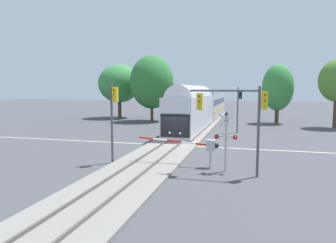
{
  "coord_description": "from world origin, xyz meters",
  "views": [
    {
      "loc": [
        6.42,
        -25.96,
        5.01
      ],
      "look_at": [
        -0.81,
        1.34,
        2.0
      ],
      "focal_mm": 32.24,
      "sensor_mm": 36.0,
      "label": 1
    }
  ],
  "objects_px": {
    "traffic_signal_far_side": "(239,103)",
    "oak_behind_train": "(152,82)",
    "crossing_signal_mast": "(226,135)",
    "traffic_signal_median": "(113,110)",
    "traffic_signal_near_right": "(238,109)",
    "oak_far_right": "(278,88)",
    "pine_left_background": "(119,84)",
    "crossing_gate_near": "(202,145)",
    "commuter_train": "(204,104)"
  },
  "relations": [
    {
      "from": "commuter_train",
      "to": "crossing_signal_mast",
      "type": "relative_size",
      "value": 10.85
    },
    {
      "from": "crossing_gate_near",
      "to": "traffic_signal_far_side",
      "type": "height_order",
      "value": "traffic_signal_far_side"
    },
    {
      "from": "crossing_signal_mast",
      "to": "oak_behind_train",
      "type": "height_order",
      "value": "oak_behind_train"
    },
    {
      "from": "traffic_signal_far_side",
      "to": "oak_far_right",
      "type": "distance_m",
      "value": 12.95
    },
    {
      "from": "crossing_gate_near",
      "to": "traffic_signal_median",
      "type": "bearing_deg",
      "value": -174.58
    },
    {
      "from": "traffic_signal_near_right",
      "to": "oak_far_right",
      "type": "xyz_separation_m",
      "value": [
        4.7,
        29.37,
        1.38
      ]
    },
    {
      "from": "commuter_train",
      "to": "crossing_signal_mast",
      "type": "xyz_separation_m",
      "value": [
        5.2,
        -27.1,
        -0.51
      ]
    },
    {
      "from": "commuter_train",
      "to": "crossing_signal_mast",
      "type": "distance_m",
      "value": 27.59
    },
    {
      "from": "crossing_gate_near",
      "to": "oak_behind_train",
      "type": "height_order",
      "value": "oak_behind_train"
    },
    {
      "from": "traffic_signal_median",
      "to": "oak_behind_train",
      "type": "relative_size",
      "value": 0.53
    },
    {
      "from": "crossing_signal_mast",
      "to": "traffic_signal_far_side",
      "type": "height_order",
      "value": "traffic_signal_far_side"
    },
    {
      "from": "pine_left_background",
      "to": "oak_far_right",
      "type": "bearing_deg",
      "value": -4.94
    },
    {
      "from": "crossing_signal_mast",
      "to": "traffic_signal_median",
      "type": "bearing_deg",
      "value": 178.19
    },
    {
      "from": "crossing_gate_near",
      "to": "traffic_signal_median",
      "type": "distance_m",
      "value": 6.36
    },
    {
      "from": "traffic_signal_near_right",
      "to": "oak_behind_train",
      "type": "xyz_separation_m",
      "value": [
        -14.1,
        27.63,
        2.25
      ]
    },
    {
      "from": "oak_far_right",
      "to": "pine_left_background",
      "type": "relative_size",
      "value": 0.93
    },
    {
      "from": "traffic_signal_median",
      "to": "oak_far_right",
      "type": "bearing_deg",
      "value": 65.61
    },
    {
      "from": "traffic_signal_median",
      "to": "oak_far_right",
      "type": "relative_size",
      "value": 0.63
    },
    {
      "from": "crossing_signal_mast",
      "to": "oak_far_right",
      "type": "bearing_deg",
      "value": 79.33
    },
    {
      "from": "traffic_signal_far_side",
      "to": "commuter_train",
      "type": "bearing_deg",
      "value": 118.16
    },
    {
      "from": "crossing_gate_near",
      "to": "crossing_signal_mast",
      "type": "height_order",
      "value": "crossing_signal_mast"
    },
    {
      "from": "traffic_signal_median",
      "to": "oak_far_right",
      "type": "height_order",
      "value": "oak_far_right"
    },
    {
      "from": "pine_left_background",
      "to": "oak_behind_train",
      "type": "xyz_separation_m",
      "value": [
        7.26,
        -3.99,
        0.13
      ]
    },
    {
      "from": "oak_far_right",
      "to": "pine_left_background",
      "type": "bearing_deg",
      "value": 175.06
    },
    {
      "from": "traffic_signal_far_side",
      "to": "oak_behind_train",
      "type": "bearing_deg",
      "value": 143.73
    },
    {
      "from": "traffic_signal_near_right",
      "to": "oak_behind_train",
      "type": "height_order",
      "value": "oak_behind_train"
    },
    {
      "from": "crossing_gate_near",
      "to": "crossing_signal_mast",
      "type": "bearing_deg",
      "value": -27.15
    },
    {
      "from": "pine_left_background",
      "to": "oak_behind_train",
      "type": "bearing_deg",
      "value": -28.78
    },
    {
      "from": "traffic_signal_median",
      "to": "pine_left_background",
      "type": "distance_m",
      "value": 33.47
    },
    {
      "from": "traffic_signal_far_side",
      "to": "traffic_signal_near_right",
      "type": "relative_size",
      "value": 1.01
    },
    {
      "from": "traffic_signal_far_side",
      "to": "oak_behind_train",
      "type": "height_order",
      "value": "oak_behind_train"
    },
    {
      "from": "crossing_gate_near",
      "to": "oak_far_right",
      "type": "relative_size",
      "value": 0.62
    },
    {
      "from": "oak_far_right",
      "to": "pine_left_background",
      "type": "xyz_separation_m",
      "value": [
        -26.06,
        2.25,
        0.73
      ]
    },
    {
      "from": "oak_far_right",
      "to": "traffic_signal_median",
      "type": "bearing_deg",
      "value": -114.39
    },
    {
      "from": "crossing_signal_mast",
      "to": "pine_left_background",
      "type": "xyz_separation_m",
      "value": [
        -20.65,
        30.92,
        3.75
      ]
    },
    {
      "from": "crossing_signal_mast",
      "to": "oak_behind_train",
      "type": "distance_m",
      "value": 30.33
    },
    {
      "from": "traffic_signal_far_side",
      "to": "oak_far_right",
      "type": "bearing_deg",
      "value": 66.33
    },
    {
      "from": "oak_far_right",
      "to": "oak_behind_train",
      "type": "distance_m",
      "value": 18.9
    },
    {
      "from": "traffic_signal_far_side",
      "to": "pine_left_background",
      "type": "xyz_separation_m",
      "value": [
        -20.91,
        14.0,
        2.51
      ]
    },
    {
      "from": "crossing_signal_mast",
      "to": "traffic_signal_far_side",
      "type": "bearing_deg",
      "value": 89.15
    },
    {
      "from": "crossing_gate_near",
      "to": "oak_far_right",
      "type": "distance_m",
      "value": 28.98
    },
    {
      "from": "traffic_signal_near_right",
      "to": "oak_behind_train",
      "type": "bearing_deg",
      "value": 117.04
    },
    {
      "from": "crossing_gate_near",
      "to": "crossing_signal_mast",
      "type": "distance_m",
      "value": 1.95
    },
    {
      "from": "oak_far_right",
      "to": "oak_behind_train",
      "type": "relative_size",
      "value": 0.84
    },
    {
      "from": "traffic_signal_median",
      "to": "traffic_signal_near_right",
      "type": "xyz_separation_m",
      "value": [
        8.19,
        -0.94,
        0.24
      ]
    },
    {
      "from": "crossing_signal_mast",
      "to": "oak_far_right",
      "type": "distance_m",
      "value": 29.33
    },
    {
      "from": "traffic_signal_near_right",
      "to": "pine_left_background",
      "type": "relative_size",
      "value": 0.56
    },
    {
      "from": "oak_far_right",
      "to": "crossing_gate_near",
      "type": "bearing_deg",
      "value": -104.02
    },
    {
      "from": "crossing_signal_mast",
      "to": "crossing_gate_near",
      "type": "bearing_deg",
      "value": 152.85
    },
    {
      "from": "crossing_gate_near",
      "to": "pine_left_background",
      "type": "xyz_separation_m",
      "value": [
        -19.1,
        30.12,
        4.59
      ]
    }
  ]
}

